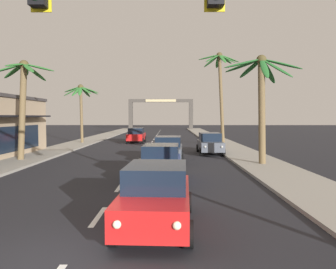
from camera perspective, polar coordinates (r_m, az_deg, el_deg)
The scene contains 15 objects.
ground_plane at distance 7.53m, azimuth -17.34°, elevation -20.43°, with size 220.00×220.00×0.00m, color #232328.
sidewalk_right at distance 27.32m, azimuth 12.33°, elevation -3.11°, with size 3.20×110.00×0.14m, color #9E998E.
sidewalk_left at distance 28.52m, azimuth -20.07°, elevation -2.97°, with size 3.20×110.00×0.14m, color #9E998E.
lane_markings at distance 26.04m, azimuth -3.35°, elevation -3.49°, with size 4.28×86.88×0.01m.
traffic_signal_mast at distance 7.07m, azimuth 8.97°, elevation 19.42°, with size 10.98×0.41×6.84m.
sedan_lead_at_stop_bar at distance 9.19m, azimuth -2.01°, elevation -10.34°, with size 2.11×4.51×1.68m.
sedan_third_in_queue at distance 15.52m, azimuth -1.22°, elevation -4.81°, with size 2.08×4.50×1.68m.
sedan_fifth_in_queue at distance 21.91m, azimuth 0.06°, elevation -2.50°, with size 2.10×4.51×1.68m.
sedan_oncoming_far at distance 38.34m, azimuth -5.45°, elevation -0.11°, with size 2.01×4.48×1.68m.
sedan_parked_nearest_kerb at distance 26.90m, azimuth 7.19°, elevation -1.48°, with size 1.96×4.45×1.68m.
palm_left_second at distance 24.10m, azimuth -23.55°, elevation 6.80°, with size 3.97×3.98×6.69m.
palm_left_third at distance 37.84m, azimuth -14.64°, elevation 6.07°, with size 3.97×3.60×6.50m.
palm_right_second at distance 20.96m, azimuth 15.67°, elevation 7.57°, with size 4.74×4.30×6.68m.
palm_right_third at distance 34.50m, azimuth 8.94°, elevation 9.46°, with size 4.16×3.80×9.45m.
town_gateway_arch at distance 76.42m, azimuth -1.24°, elevation 4.22°, with size 14.73×0.90×6.98m.
Camera 1 is at (2.15, -6.57, 2.99)m, focal length 35.64 mm.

